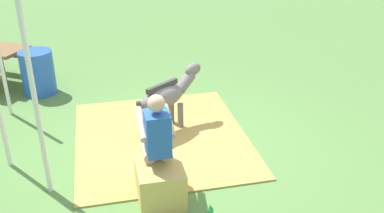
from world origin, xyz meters
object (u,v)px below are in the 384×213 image
Objects in this scene: hay_bale at (160,182)px; person_seated at (156,138)px; pony_standing at (167,96)px; water_barrel at (38,72)px; tent_pole_left at (35,99)px.

person_seated is (0.17, 0.00, 0.51)m from hay_bale.
water_barrel is at bearing 46.73° from pony_standing.
person_seated is at bearing -103.22° from tent_pole_left.
person_seated reaches higher than water_barrel.
hay_bale is 1.75m from pony_standing.
hay_bale is at bearing -155.16° from water_barrel.
pony_standing is 2.19m from tent_pole_left.
pony_standing is 1.45× the size of water_barrel.
person_seated is at bearing 165.78° from pony_standing.
person_seated is 1.44m from tent_pole_left.
hay_bale is at bearing -109.80° from tent_pole_left.
person_seated reaches higher than hay_bale.
person_seated is 1.68× the size of water_barrel.
hay_bale is 0.55× the size of pony_standing.
pony_standing is at bearing -14.22° from person_seated.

